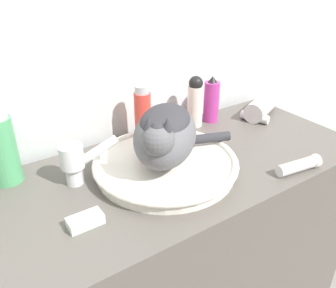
% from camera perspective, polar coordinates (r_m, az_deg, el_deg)
% --- Properties ---
extents(wall_back, '(8.00, 0.05, 2.40)m').
position_cam_1_polar(wall_back, '(1.15, -8.12, 18.20)').
color(wall_back, silver).
rests_on(wall_back, ground_plane).
extents(vanity_counter, '(1.19, 0.51, 0.86)m').
position_cam_1_polar(vanity_counter, '(1.30, 0.84, -19.97)').
color(vanity_counter, '#56514C').
rests_on(vanity_counter, ground_plane).
extents(sink_basin, '(0.40, 0.40, 0.04)m').
position_cam_1_polar(sink_basin, '(0.99, -0.40, -3.25)').
color(sink_basin, white).
rests_on(sink_basin, vanity_counter).
extents(cat, '(0.38, 0.31, 0.17)m').
position_cam_1_polar(cat, '(0.94, -0.40, 1.84)').
color(cat, '#56565B').
rests_on(cat, sink_basin).
extents(faucet, '(0.15, 0.08, 0.13)m').
position_cam_1_polar(faucet, '(0.95, -14.45, -2.54)').
color(faucet, silver).
rests_on(faucet, vanity_counter).
extents(spray_bottle_trigger, '(0.05, 0.05, 0.17)m').
position_cam_1_polar(spray_bottle_trigger, '(1.28, 6.97, 6.92)').
color(spray_bottle_trigger, '#B2338C').
rests_on(spray_bottle_trigger, vanity_counter).
extents(shampoo_bottle_tall, '(0.05, 0.05, 0.19)m').
position_cam_1_polar(shampoo_bottle_tall, '(1.13, -4.07, 4.69)').
color(shampoo_bottle_tall, '#DB3D33').
rests_on(shampoo_bottle_tall, vanity_counter).
extents(mouthwash_bottle, '(0.08, 0.08, 0.22)m').
position_cam_1_polar(mouthwash_bottle, '(1.00, -25.24, -0.35)').
color(mouthwash_bottle, '#4CA366').
rests_on(mouthwash_bottle, vanity_counter).
extents(lotion_bottle_white, '(0.05, 0.05, 0.18)m').
position_cam_1_polar(lotion_bottle_white, '(1.24, 4.38, 6.82)').
color(lotion_bottle_white, silver).
rests_on(lotion_bottle_white, vanity_counter).
extents(cream_tube, '(0.14, 0.06, 0.04)m').
position_cam_1_polar(cream_tube, '(1.06, 20.29, -3.27)').
color(cream_tube, silver).
rests_on(cream_tube, vanity_counter).
extents(hair_dryer, '(0.20, 0.14, 0.07)m').
position_cam_1_polar(hair_dryer, '(1.37, 14.70, 5.73)').
color(hair_dryer, silver).
rests_on(hair_dryer, vanity_counter).
extents(soap_bar, '(0.08, 0.04, 0.02)m').
position_cam_1_polar(soap_bar, '(0.83, -13.12, -11.90)').
color(soap_bar, silver).
rests_on(soap_bar, vanity_counter).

